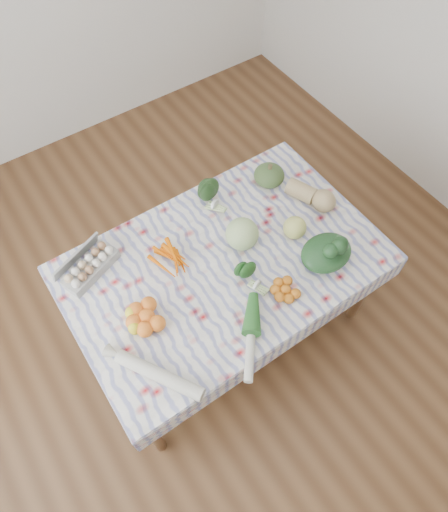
# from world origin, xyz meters

# --- Properties ---
(ground) EXTENTS (4.50, 4.50, 0.00)m
(ground) POSITION_xyz_m (0.00, 0.00, 0.00)
(ground) COLOR #53341C
(ground) RESTS_ON ground
(dining_table) EXTENTS (1.60, 1.00, 0.75)m
(dining_table) POSITION_xyz_m (0.00, 0.00, 0.68)
(dining_table) COLOR brown
(dining_table) RESTS_ON ground
(tablecloth) EXTENTS (1.66, 1.06, 0.01)m
(tablecloth) POSITION_xyz_m (0.00, 0.00, 0.76)
(tablecloth) COLOR silver
(tablecloth) RESTS_ON dining_table
(egg_carton) EXTENTS (0.34, 0.23, 0.08)m
(egg_carton) POSITION_xyz_m (-0.60, 0.34, 0.80)
(egg_carton) COLOR #9B9C97
(egg_carton) RESTS_ON tablecloth
(carrot_bunch) EXTENTS (0.22, 0.20, 0.04)m
(carrot_bunch) POSITION_xyz_m (-0.24, 0.14, 0.78)
(carrot_bunch) COLOR #E15C01
(carrot_bunch) RESTS_ON tablecloth
(kale_bunch) EXTENTS (0.21, 0.20, 0.15)m
(kale_bunch) POSITION_xyz_m (0.14, 0.37, 0.83)
(kale_bunch) COLOR #1D3817
(kale_bunch) RESTS_ON tablecloth
(kabocha_squash) EXTENTS (0.19, 0.19, 0.12)m
(kabocha_squash) POSITION_xyz_m (0.54, 0.31, 0.82)
(kabocha_squash) COLOR #3E582B
(kabocha_squash) RESTS_ON tablecloth
(cabbage) EXTENTS (0.21, 0.21, 0.18)m
(cabbage) POSITION_xyz_m (0.15, 0.04, 0.85)
(cabbage) COLOR #A1C077
(cabbage) RESTS_ON tablecloth
(butternut_squash) EXTENTS (0.23, 0.31, 0.13)m
(butternut_squash) POSITION_xyz_m (0.64, 0.06, 0.83)
(butternut_squash) COLOR tan
(butternut_squash) RESTS_ON tablecloth
(orange_cluster) EXTENTS (0.29, 0.29, 0.09)m
(orange_cluster) POSITION_xyz_m (-0.50, -0.07, 0.80)
(orange_cluster) COLOR orange
(orange_cluster) RESTS_ON tablecloth
(broccoli) EXTENTS (0.17, 0.17, 0.10)m
(broccoli) POSITION_xyz_m (0.04, -0.18, 0.81)
(broccoli) COLOR #194516
(broccoli) RESTS_ON tablecloth
(mandarin_cluster) EXTENTS (0.21, 0.21, 0.06)m
(mandarin_cluster) POSITION_xyz_m (0.16, -0.32, 0.79)
(mandarin_cluster) COLOR orange
(mandarin_cluster) RESTS_ON tablecloth
(grapefruit) EXTENTS (0.14, 0.14, 0.13)m
(grapefruit) POSITION_xyz_m (0.42, -0.07, 0.83)
(grapefruit) COLOR #C6C861
(grapefruit) RESTS_ON tablecloth
(spinach_bag) EXTENTS (0.29, 0.23, 0.13)m
(spinach_bag) POSITION_xyz_m (0.45, -0.29, 0.82)
(spinach_bag) COLOR #153318
(spinach_bag) RESTS_ON tablecloth
(daikon) EXTENTS (0.29, 0.43, 0.07)m
(daikon) POSITION_xyz_m (-0.59, -0.35, 0.79)
(daikon) COLOR beige
(daikon) RESTS_ON tablecloth
(leek) EXTENTS (0.30, 0.36, 0.05)m
(leek) POSITION_xyz_m (-0.14, -0.44, 0.79)
(leek) COLOR beige
(leek) RESTS_ON tablecloth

